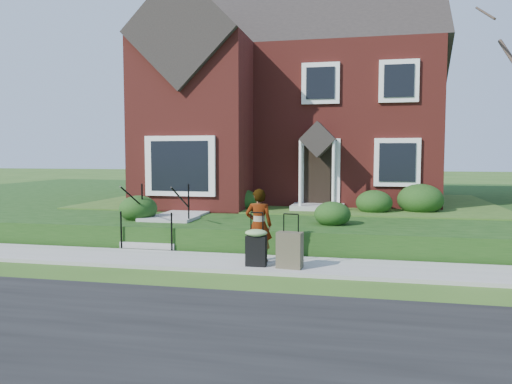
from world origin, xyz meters
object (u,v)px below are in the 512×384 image
(woman, at_px, (259,225))
(suitcase_black, at_px, (256,245))
(front_steps, at_px, (162,227))
(suitcase_olive, at_px, (290,250))

(woman, distance_m, suitcase_black, 0.57)
(front_steps, relative_size, woman, 1.30)
(front_steps, relative_size, suitcase_olive, 1.84)
(suitcase_olive, bearing_deg, front_steps, 156.11)
(woman, xyz_separation_m, suitcase_olive, (0.74, -0.48, -0.41))
(suitcase_olive, bearing_deg, suitcase_black, -175.54)
(front_steps, bearing_deg, suitcase_black, -36.52)
(front_steps, relative_size, suitcase_black, 1.83)
(suitcase_black, bearing_deg, front_steps, 143.62)
(suitcase_olive, bearing_deg, woman, 154.18)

